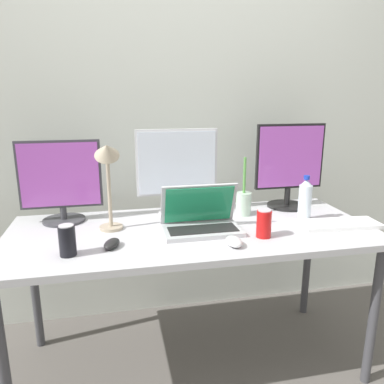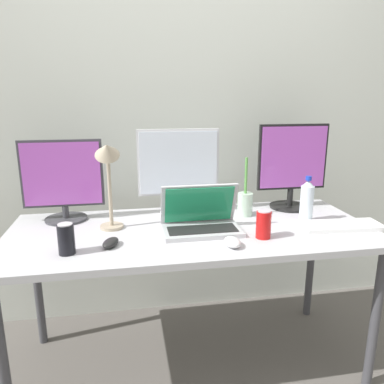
{
  "view_description": "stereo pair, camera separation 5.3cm",
  "coord_description": "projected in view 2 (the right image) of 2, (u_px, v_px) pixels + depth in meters",
  "views": [
    {
      "loc": [
        -0.35,
        -1.64,
        1.36
      ],
      "look_at": [
        0.0,
        0.0,
        0.92
      ],
      "focal_mm": 35.0,
      "sensor_mm": 36.0,
      "label": 1
    },
    {
      "loc": [
        -0.3,
        -1.65,
        1.36
      ],
      "look_at": [
        0.0,
        0.0,
        0.92
      ],
      "focal_mm": 35.0,
      "sensor_mm": 36.0,
      "label": 2
    }
  ],
  "objects": [
    {
      "name": "soda_can_by_laptop",
      "position": [
        264.0,
        224.0,
        1.65
      ],
      "size": [
        0.07,
        0.07,
        0.13
      ],
      "color": "red",
      "rests_on": "work_desk"
    },
    {
      "name": "monitor_center",
      "position": [
        179.0,
        169.0,
        1.96
      ],
      "size": [
        0.43,
        0.21,
        0.45
      ],
      "color": "silver",
      "rests_on": "work_desk"
    },
    {
      "name": "mouse_by_laptop",
      "position": [
        111.0,
        243.0,
        1.57
      ],
      "size": [
        0.09,
        0.12,
        0.03
      ],
      "primitive_type": "ellipsoid",
      "rotation": [
        0.0,
        0.0,
        -0.39
      ],
      "color": "black",
      "rests_on": "work_desk"
    },
    {
      "name": "laptop_silver",
      "position": [
        201.0,
        220.0,
        1.74
      ],
      "size": [
        0.36,
        0.22,
        0.22
      ],
      "color": "#B7B7BC",
      "rests_on": "work_desk"
    },
    {
      "name": "monitor_left",
      "position": [
        63.0,
        180.0,
        1.85
      ],
      "size": [
        0.39,
        0.21,
        0.41
      ],
      "color": "#38383D",
      "rests_on": "work_desk"
    },
    {
      "name": "water_bottle",
      "position": [
        307.0,
        201.0,
        1.85
      ],
      "size": [
        0.07,
        0.07,
        0.23
      ],
      "color": "silver",
      "rests_on": "work_desk"
    },
    {
      "name": "keyboard_main",
      "position": [
        341.0,
        226.0,
        1.79
      ],
      "size": [
        0.39,
        0.18,
        0.02
      ],
      "primitive_type": "cube",
      "rotation": [
        0.0,
        0.0,
        -0.07
      ],
      "color": "white",
      "rests_on": "work_desk"
    },
    {
      "name": "desk_lamp",
      "position": [
        108.0,
        168.0,
        1.67
      ],
      "size": [
        0.11,
        0.18,
        0.44
      ],
      "color": "tan",
      "rests_on": "work_desk"
    },
    {
      "name": "wall_back",
      "position": [
        174.0,
        105.0,
        2.2
      ],
      "size": [
        7.0,
        0.08,
        2.6
      ],
      "primitive_type": "cube",
      "color": "silver",
      "rests_on": "ground"
    },
    {
      "name": "mouse_by_keyboard",
      "position": [
        232.0,
        242.0,
        1.57
      ],
      "size": [
        0.07,
        0.11,
        0.04
      ],
      "primitive_type": "ellipsoid",
      "rotation": [
        0.0,
        0.0,
        0.02
      ],
      "color": "silver",
      "rests_on": "work_desk"
    },
    {
      "name": "bamboo_vase",
      "position": [
        245.0,
        203.0,
        1.96
      ],
      "size": [
        0.08,
        0.08,
        0.31
      ],
      "color": "#B2D1B7",
      "rests_on": "work_desk"
    },
    {
      "name": "monitor_right",
      "position": [
        292.0,
        165.0,
        2.05
      ],
      "size": [
        0.39,
        0.22,
        0.47
      ],
      "color": "black",
      "rests_on": "work_desk"
    },
    {
      "name": "soda_can_near_keyboard",
      "position": [
        66.0,
        239.0,
        1.48
      ],
      "size": [
        0.07,
        0.07,
        0.13
      ],
      "color": "black",
      "rests_on": "work_desk"
    },
    {
      "name": "work_desk",
      "position": [
        192.0,
        241.0,
        1.79
      ],
      "size": [
        1.72,
        0.74,
        0.74
      ],
      "color": "#424247",
      "rests_on": "ground"
    },
    {
      "name": "ground_plane",
      "position": [
        192.0,
        361.0,
        1.97
      ],
      "size": [
        16.0,
        16.0,
        0.0
      ],
      "primitive_type": "plane",
      "color": "#5B5651"
    }
  ]
}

